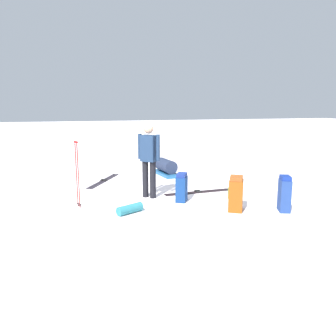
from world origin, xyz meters
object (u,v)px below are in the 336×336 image
skier_standing (149,157)px  ski_pair_far (104,181)px  backpack_bright (182,188)px  ski_poles_planted_near (77,171)px  sleeping_mat_rolled (130,209)px  backpack_large_dark (284,194)px  gear_sled (166,168)px  thermos_bottle (229,193)px  ski_pair_near (198,192)px  backpack_small_spare (236,194)px

skier_standing → ski_pair_far: size_ratio=0.97×
ski_pair_far → backpack_bright: bearing=-150.1°
ski_poles_planted_near → sleeping_mat_rolled: ski_poles_planted_near is taller
backpack_large_dark → sleeping_mat_rolled: backpack_large_dark is taller
ski_pair_far → skier_standing: bearing=-157.4°
gear_sled → thermos_bottle: (-2.97, -0.63, -0.09)m
backpack_bright → sleeping_mat_rolled: 1.38m
ski_pair_near → ski_poles_planted_near: 2.97m
backpack_small_spare → ski_pair_near: bearing=7.3°
skier_standing → ski_pair_near: 1.56m
sleeping_mat_rolled → backpack_small_spare: bearing=-101.9°
gear_sled → sleeping_mat_rolled: bearing=152.6°
skier_standing → backpack_bright: bearing=-130.1°
backpack_bright → backpack_small_spare: (-0.95, -0.83, 0.04)m
backpack_large_dark → thermos_bottle: size_ratio=2.81×
ski_poles_planted_near → gear_sled: bearing=-45.7°
ski_pair_near → ski_pair_far: (1.94, 2.08, -0.00)m
ski_pair_near → backpack_large_dark: bearing=-149.2°
backpack_small_spare → ski_poles_planted_near: 3.29m
backpack_small_spare → sleeping_mat_rolled: backpack_small_spare is taller
ski_pair_far → backpack_small_spare: bearing=-146.8°
ski_poles_planted_near → gear_sled: ski_poles_planted_near is taller
backpack_large_dark → sleeping_mat_rolled: (0.76, 3.00, -0.27)m
ski_pair_far → backpack_small_spare: backpack_small_spare is taller
backpack_large_dark → thermos_bottle: 1.33m
backpack_small_spare → ski_poles_planted_near: bearing=68.9°
skier_standing → backpack_small_spare: skier_standing is taller
ski_pair_near → backpack_bright: size_ratio=2.69×
skier_standing → ski_pair_far: (2.01, 0.84, -0.94)m
backpack_bright → gear_sled: 2.89m
ski_pair_near → thermos_bottle: bearing=-146.1°
ski_pair_near → backpack_bright: backpack_bright is taller
ski_pair_far → backpack_large_dark: 4.98m
skier_standing → ski_pair_near: (0.07, -1.25, -0.94)m
skier_standing → backpack_large_dark: size_ratio=2.33×
ski_poles_planted_near → gear_sled: (2.63, -2.69, -0.55)m
skier_standing → backpack_bright: (-0.52, -0.62, -0.64)m
ski_poles_planted_near → thermos_bottle: ski_poles_planted_near is taller
backpack_large_dark → ski_poles_planted_near: ski_poles_planted_near is taller
skier_standing → thermos_bottle: 2.02m
backpack_large_dark → ski_poles_planted_near: (1.49, 3.95, 0.41)m
skier_standing → sleeping_mat_rolled: (-1.03, 0.64, -0.86)m
ski_poles_planted_near → sleeping_mat_rolled: bearing=-127.5°
backpack_bright → gear_sled: bearing=-9.6°
backpack_large_dark → sleeping_mat_rolled: bearing=75.8°
backpack_bright → ski_poles_planted_near: 2.27m
ski_pair_far → thermos_bottle: (-2.65, -2.56, 0.12)m
backpack_bright → sleeping_mat_rolled: size_ratio=1.16×
skier_standing → thermos_bottle: size_ratio=6.54×
backpack_small_spare → thermos_bottle: bearing=-18.9°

